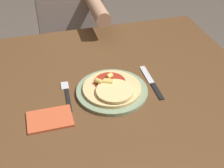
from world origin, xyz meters
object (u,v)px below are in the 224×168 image
object	(u,v)px
dining_table	(103,108)
knife	(152,83)
plate	(112,91)
person_diner	(70,23)
fork	(67,94)
pizza	(112,88)

from	to	relation	value
dining_table	knife	size ratio (longest dim) A/B	5.39
dining_table	plate	size ratio (longest dim) A/B	4.46
person_diner	fork	bearing A→B (deg)	-99.74
person_diner	knife	bearing A→B (deg)	-75.26
plate	fork	xyz separation A→B (m)	(-0.16, 0.03, -0.00)
fork	plate	bearing A→B (deg)	-11.36
fork	knife	distance (m)	0.33
pizza	person_diner	size ratio (longest dim) A/B	0.18
plate	knife	world-z (taller)	plate
person_diner	dining_table	bearing A→B (deg)	-89.09
dining_table	pizza	size ratio (longest dim) A/B	5.50
pizza	person_diner	world-z (taller)	person_diner
plate	person_diner	size ratio (longest dim) A/B	0.22
plate	knife	distance (m)	0.16
pizza	knife	world-z (taller)	pizza
plate	knife	size ratio (longest dim) A/B	1.21
person_diner	pizza	bearing A→B (deg)	-87.41
plate	pizza	size ratio (longest dim) A/B	1.23
dining_table	knife	distance (m)	0.22
fork	knife	world-z (taller)	same
dining_table	fork	xyz separation A→B (m)	(-0.14, -0.01, 0.11)
pizza	knife	distance (m)	0.17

